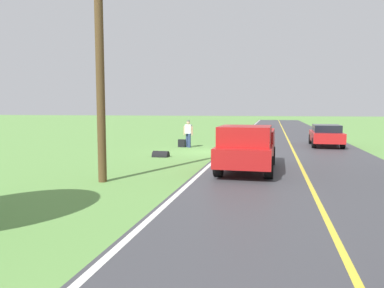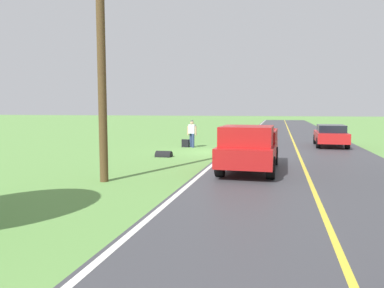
{
  "view_description": "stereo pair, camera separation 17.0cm",
  "coord_description": "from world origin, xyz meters",
  "px_view_note": "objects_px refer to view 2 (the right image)",
  "views": [
    {
      "loc": [
        -3.53,
        20.29,
        2.47
      ],
      "look_at": [
        -1.43,
        10.72,
        1.51
      ],
      "focal_mm": 34.24,
      "sensor_mm": 36.0,
      "label": 1
    },
    {
      "loc": [
        -3.7,
        20.25,
        2.47
      ],
      "look_at": [
        -1.43,
        10.72,
        1.51
      ],
      "focal_mm": 34.24,
      "sensor_mm": 36.0,
      "label": 2
    }
  ],
  "objects_px": {
    "hitchhiker_walking": "(192,132)",
    "pickup_truck_passing": "(249,147)",
    "utility_pole_roadside": "(102,66)",
    "sedan_near_oncoming": "(331,135)",
    "suitcase_carried": "(185,143)"
  },
  "relations": [
    {
      "from": "sedan_near_oncoming",
      "to": "utility_pole_roadside",
      "type": "bearing_deg",
      "value": 57.16
    },
    {
      "from": "suitcase_carried",
      "to": "pickup_truck_passing",
      "type": "height_order",
      "value": "pickup_truck_passing"
    },
    {
      "from": "hitchhiker_walking",
      "to": "suitcase_carried",
      "type": "relative_size",
      "value": 3.51
    },
    {
      "from": "pickup_truck_passing",
      "to": "sedan_near_oncoming",
      "type": "distance_m",
      "value": 11.58
    },
    {
      "from": "sedan_near_oncoming",
      "to": "utility_pole_roadside",
      "type": "xyz_separation_m",
      "value": [
        9.0,
        13.94,
        3.12
      ]
    },
    {
      "from": "hitchhiker_walking",
      "to": "pickup_truck_passing",
      "type": "relative_size",
      "value": 0.32
    },
    {
      "from": "pickup_truck_passing",
      "to": "utility_pole_roadside",
      "type": "distance_m",
      "value": 6.33
    },
    {
      "from": "hitchhiker_walking",
      "to": "utility_pole_roadside",
      "type": "relative_size",
      "value": 0.23
    },
    {
      "from": "hitchhiker_walking",
      "to": "utility_pole_roadside",
      "type": "distance_m",
      "value": 11.74
    },
    {
      "from": "sedan_near_oncoming",
      "to": "utility_pole_roadside",
      "type": "relative_size",
      "value": 0.57
    },
    {
      "from": "sedan_near_oncoming",
      "to": "suitcase_carried",
      "type": "bearing_deg",
      "value": 16.07
    },
    {
      "from": "pickup_truck_passing",
      "to": "sedan_near_oncoming",
      "type": "relative_size",
      "value": 1.22
    },
    {
      "from": "pickup_truck_passing",
      "to": "sedan_near_oncoming",
      "type": "height_order",
      "value": "pickup_truck_passing"
    },
    {
      "from": "pickup_truck_passing",
      "to": "utility_pole_roadside",
      "type": "relative_size",
      "value": 0.7
    },
    {
      "from": "suitcase_carried",
      "to": "utility_pole_roadside",
      "type": "xyz_separation_m",
      "value": [
        -0.07,
        11.33,
        3.62
      ]
    }
  ]
}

